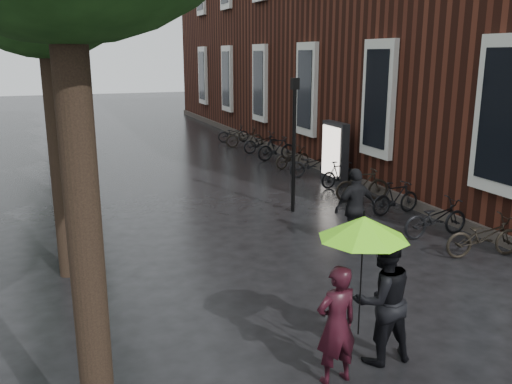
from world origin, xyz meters
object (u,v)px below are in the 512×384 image
person_burgundy (336,325)px  pedestrian_walking (355,208)px  parked_bicycles (311,164)px  ad_lightbox (335,152)px  person_black (382,299)px  lamp_post (294,132)px

person_burgundy → pedestrian_walking: (3.07, 4.59, 0.08)m
parked_bicycles → ad_lightbox: (0.34, -1.07, 0.59)m
person_black → parked_bicycles: (4.59, 11.30, -0.49)m
parked_bicycles → pedestrian_walking: bearing=-109.0°
person_burgundy → parked_bicycles: size_ratio=0.09×
pedestrian_walking → parked_bicycles: size_ratio=0.10×
lamp_post → person_burgundy: bearing=-110.9°
person_burgundy → parked_bicycles: bearing=-118.7°
person_black → parked_bicycles: 12.21m
person_black → pedestrian_walking: 4.88m
person_black → ad_lightbox: 11.36m
person_burgundy → lamp_post: (2.95, 7.71, 1.42)m
lamp_post → pedestrian_walking: bearing=-87.8°
person_burgundy → person_black: size_ratio=0.88×
person_black → lamp_post: bearing=-104.8°
lamp_post → parked_bicycles: bearing=56.7°
pedestrian_walking → parked_bicycles: (2.39, 6.95, -0.46)m
person_black → ad_lightbox: (4.93, 10.23, 0.10)m
pedestrian_walking → lamp_post: (-0.12, 3.12, 1.34)m
pedestrian_walking → parked_bicycles: 7.36m
pedestrian_walking → parked_bicycles: pedestrian_walking is taller
person_burgundy → person_black: (0.87, 0.24, 0.11)m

